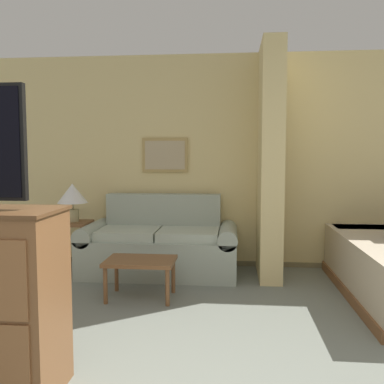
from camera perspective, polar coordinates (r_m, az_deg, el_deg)
wall_back at (r=5.33m, az=4.64°, el=4.05°), size 7.76×0.16×2.60m
wall_partition_pillar at (r=4.88m, az=10.36°, el=3.96°), size 0.24×0.83×2.60m
couch at (r=5.04m, az=-4.28°, el=-7.13°), size 1.79×0.84×0.90m
coffee_table at (r=4.19m, az=-6.88°, el=-9.56°), size 0.66×0.46×0.38m
side_table at (r=5.27m, az=-15.54°, el=-5.12°), size 0.39×0.39×0.59m
table_lamp at (r=5.21m, az=-15.65°, el=-0.42°), size 0.35×0.35×0.45m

